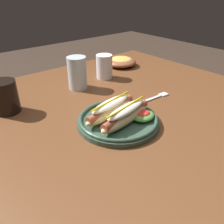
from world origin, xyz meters
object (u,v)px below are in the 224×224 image
Objects in this scene: fork at (158,96)px; extra_cup at (104,67)px; soda_cup at (5,97)px; side_bowl at (121,61)px; hot_dog_plate at (119,117)px; water_cup at (77,73)px.

extra_cup is (-0.03, 0.30, 0.05)m from fork.
soda_cup is 0.65m from side_bowl.
extra_cup reaches higher than hot_dog_plate.
side_bowl is (0.15, 0.38, 0.02)m from fork.
side_bowl is at bearing 10.84° from soda_cup.
hot_dog_plate is 1.62× the size of side_bowl.
hot_dog_plate is at bearing -121.89° from extra_cup.
soda_cup is at bearing 155.08° from fork.
water_cup is (-0.19, 0.28, 0.06)m from fork.
hot_dog_plate is 0.33m from water_cup.
fork is at bearing -111.20° from side_bowl.
side_bowl is (0.64, 0.12, -0.03)m from soda_cup.
water_cup is (0.06, 0.33, 0.04)m from hot_dog_plate.
fork is 0.90× the size of water_cup.
side_bowl is at bearing 47.41° from hot_dog_plate.
hot_dog_plate is at bearing -165.91° from fork.
side_bowl is (0.18, 0.08, -0.03)m from extra_cup.
soda_cup is 0.46m from extra_cup.
water_cup is at bearing -162.87° from side_bowl.
fork is 0.75× the size of side_bowl.
hot_dog_plate is at bearing -132.59° from side_bowl.
fork is at bearing -27.91° from soda_cup.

